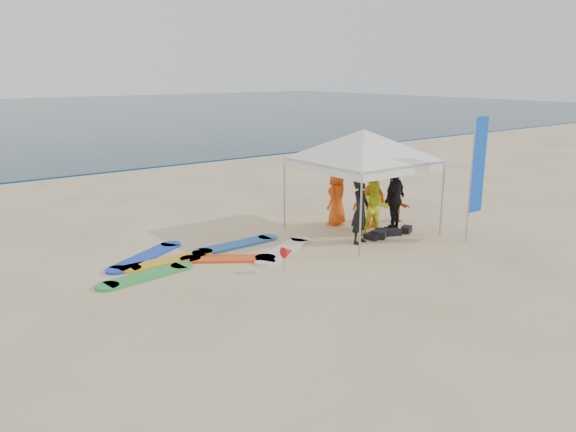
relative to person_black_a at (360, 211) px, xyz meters
The scene contains 13 objects.
ground 3.80m from the person_black_a, 133.58° to the right, with size 120.00×120.00×0.00m, color beige.
shoreline_foam 15.77m from the person_black_a, 99.28° to the left, with size 160.00×1.20×0.01m, color silver.
person_black_a is the anchor object (origin of this frame).
person_yellow 0.89m from the person_black_a, 17.03° to the left, with size 0.80×0.62×1.65m, color yellow.
person_orange_a 1.71m from the person_black_a, 36.08° to the left, with size 1.25×0.72×1.94m, color orange.
person_black_b 1.75m from the person_black_a, 10.47° to the left, with size 1.15×0.48×1.96m, color black.
person_orange_b 2.02m from the person_black_a, 67.08° to the left, with size 0.86×0.56×1.77m, color #DA4F13.
person_seated 2.89m from the person_black_a, 21.56° to the left, with size 0.90×0.29×0.97m, color #D55013.
canopy_tent 2.43m from the person_black_a, 44.06° to the left, with size 4.67×4.67×3.52m.
feather_flag 3.50m from the person_black_a, 31.54° to the right, with size 0.61×0.04×3.62m.
marker_pennant 3.12m from the person_black_a, 167.93° to the right, with size 0.28×0.28×0.64m.
gear_pile 1.35m from the person_black_a, ahead, with size 1.72×0.63×0.22m.
surfboard_spread 4.53m from the person_black_a, 160.95° to the left, with size 5.83×3.26×0.07m.
Camera 1 is at (-8.20, -8.26, 4.71)m, focal length 35.00 mm.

